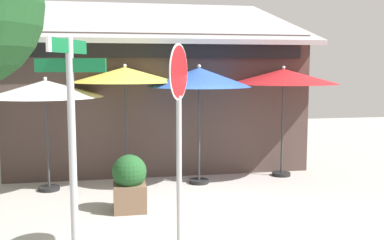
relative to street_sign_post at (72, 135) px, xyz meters
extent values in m
cube|color=#ADA8A0|center=(2.13, 1.78, -1.87)|extent=(28.00, 28.00, 0.10)
cube|color=#473833|center=(1.69, 7.65, -0.12)|extent=(7.29, 5.19, 3.38)
cube|color=#B7BABF|center=(1.69, 7.50, 2.12)|extent=(7.79, 5.72, 1.64)
cube|color=black|center=(1.69, 5.01, 1.22)|extent=(6.69, 0.16, 0.44)
cylinder|color=#A8AAB2|center=(0.00, 0.00, -0.34)|extent=(0.09, 0.09, 2.95)
cube|color=#116B38|center=(0.00, 0.00, 1.03)|extent=(0.35, 0.83, 0.16)
cube|color=#116B38|center=(0.00, 0.00, 0.81)|extent=(0.83, 0.35, 0.16)
cube|color=white|center=(-0.17, -0.44, 1.03)|extent=(0.05, 0.07, 0.16)
cylinder|color=#A8AAB2|center=(1.33, 0.33, -0.70)|extent=(0.07, 0.07, 2.24)
cylinder|color=white|center=(1.33, 0.33, 0.73)|extent=(0.34, 0.66, 0.73)
cylinder|color=red|center=(1.33, 0.33, 0.73)|extent=(0.33, 0.62, 0.68)
cylinder|color=black|center=(-0.84, 4.33, -1.78)|extent=(0.44, 0.44, 0.08)
cylinder|color=#333335|center=(-0.84, 4.33, -0.80)|extent=(0.05, 0.05, 2.04)
cone|color=white|center=(-0.84, 4.33, 0.34)|extent=(2.38, 2.38, 0.35)
sphere|color=silver|center=(-0.84, 4.33, 0.55)|extent=(0.08, 0.08, 0.08)
cylinder|color=black|center=(0.81, 4.71, -1.78)|extent=(0.44, 0.44, 0.08)
cylinder|color=#333335|center=(0.81, 4.71, -0.66)|extent=(0.05, 0.05, 2.32)
cone|color=#EAD14C|center=(0.81, 4.71, 0.62)|extent=(2.39, 2.39, 0.33)
sphere|color=silver|center=(0.81, 4.71, 0.82)|extent=(0.08, 0.08, 0.08)
cylinder|color=black|center=(2.41, 4.33, -1.78)|extent=(0.44, 0.44, 0.08)
cylinder|color=#333335|center=(2.41, 4.33, -0.70)|extent=(0.05, 0.05, 2.22)
cone|color=#2D56B7|center=(2.41, 4.33, 0.57)|extent=(2.32, 2.32, 0.42)
sphere|color=silver|center=(2.41, 4.33, 0.81)|extent=(0.08, 0.08, 0.08)
cylinder|color=black|center=(4.50, 4.66, -1.78)|extent=(0.44, 0.44, 0.08)
cylinder|color=#333335|center=(4.50, 4.66, -0.69)|extent=(0.05, 0.05, 2.26)
cone|color=#B21E23|center=(4.50, 4.66, 0.57)|extent=(2.58, 2.58, 0.35)
sphere|color=silver|center=(4.50, 4.66, 0.77)|extent=(0.08, 0.08, 0.08)
cube|color=brown|center=(0.78, 2.64, -1.56)|extent=(0.58, 0.58, 0.50)
sphere|color=#1E4C23|center=(0.78, 2.64, -1.09)|extent=(0.62, 0.62, 0.62)
camera|label=1|loc=(0.43, -5.44, 0.79)|focal=42.37mm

